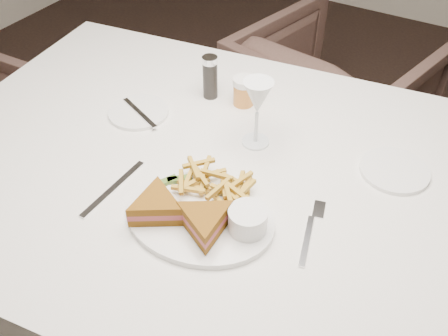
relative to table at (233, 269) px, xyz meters
name	(u,v)px	position (x,y,z in m)	size (l,w,h in m)	color
ground	(275,304)	(0.07, 0.19, -0.38)	(5.00, 5.00, 0.00)	black
table	(233,269)	(0.00, 0.00, 0.00)	(1.54, 1.03, 0.75)	silver
chair_far	(333,97)	(-0.09, 1.00, -0.02)	(0.68, 0.64, 0.70)	#4A342D
table_setting	(217,175)	(-0.01, -0.07, 0.41)	(0.81, 0.59, 0.18)	white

